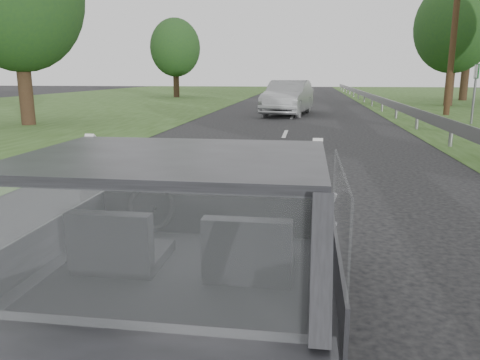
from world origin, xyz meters
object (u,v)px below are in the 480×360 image
(subject_car, at_px, (194,252))
(other_car, at_px, (288,98))
(cat, at_px, (255,177))
(highway_sign, at_px, (474,94))
(utility_pole, at_px, (455,21))

(subject_car, xyz_separation_m, other_car, (-0.25, 19.34, 0.07))
(cat, bearing_deg, subject_car, -117.18)
(subject_car, height_order, cat, subject_car)
(highway_sign, bearing_deg, subject_car, -103.83)
(other_car, xyz_separation_m, utility_pole, (7.32, 0.89, 3.37))
(cat, height_order, utility_pole, utility_pole)
(other_car, bearing_deg, cat, -79.92)
(highway_sign, bearing_deg, utility_pole, 96.37)
(highway_sign, xyz_separation_m, utility_pole, (0.21, 4.15, 3.05))
(cat, bearing_deg, highway_sign, 66.22)
(cat, height_order, other_car, other_car)
(subject_car, distance_m, other_car, 19.35)
(subject_car, height_order, utility_pole, utility_pole)
(subject_car, relative_size, other_car, 0.83)
(cat, xyz_separation_m, other_car, (-0.58, 18.69, -0.30))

